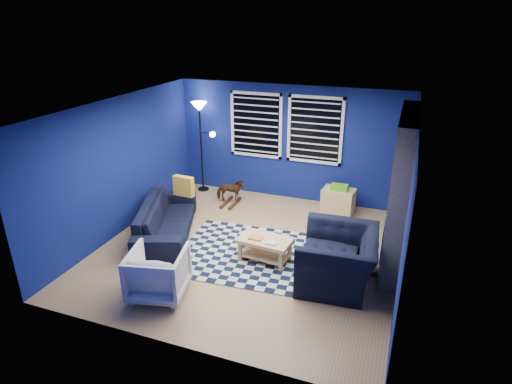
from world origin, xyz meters
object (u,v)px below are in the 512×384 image
armchair_big (338,258)px  rocking_horse (230,191)px  tv (409,155)px  cabinet (338,201)px  floor_lamp (201,119)px  sofa (166,219)px  coffee_table (265,245)px  armchair_bent (158,273)px

armchair_big → rocking_horse: armchair_big is taller
tv → cabinet: tv is taller
armchair_big → cabinet: bearing=-174.5°
cabinet → floor_lamp: floor_lamp is taller
sofa → floor_lamp: bearing=-12.4°
tv → coffee_table: size_ratio=1.10×
rocking_horse → armchair_bent: bearing=165.1°
tv → armchair_big: size_ratio=0.78×
sofa → armchair_big: armchair_big is taller
sofa → cabinet: 3.48m
tv → floor_lamp: floor_lamp is taller
armchair_bent → cabinet: (1.97, 3.67, -0.09)m
armchair_bent → armchair_big: bearing=-166.3°
tv → sofa: 4.66m
coffee_table → armchair_big: bearing=-9.6°
armchair_big → coffee_table: bearing=-103.7°
sofa → cabinet: sofa is taller
floor_lamp → rocking_horse: bearing=-31.2°
sofa → coffee_table: 2.03m
armchair_big → sofa: bearing=-102.1°
cabinet → coffee_table: bearing=-104.0°
armchair_bent → rocking_horse: size_ratio=1.36×
armchair_bent → tv: bearing=-144.3°
sofa → rocking_horse: bearing=-39.9°
armchair_bent → floor_lamp: (-1.21, 3.88, 1.32)m
cabinet → armchair_bent: bearing=-112.4°
cabinet → sofa: bearing=-138.7°
tv → sofa: bearing=-153.9°
tv → armchair_big: tv is taller
tv → coffee_table: bearing=-132.6°
armchair_big → armchair_bent: size_ratio=1.60×
coffee_table → floor_lamp: bearing=133.6°
rocking_horse → cabinet: bearing=-101.4°
cabinet → floor_lamp: size_ratio=0.33×
armchair_big → coffee_table: 1.26m
armchair_bent → coffee_table: bearing=-142.3°
armchair_bent → coffee_table: 1.82m
armchair_big → armchair_bent: 2.67m
rocking_horse → coffee_table: (1.45, -1.92, -0.02)m
armchair_big → coffee_table: size_ratio=1.41×
tv → floor_lamp: bearing=176.9°
armchair_big → cabinet: armchair_big is taller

